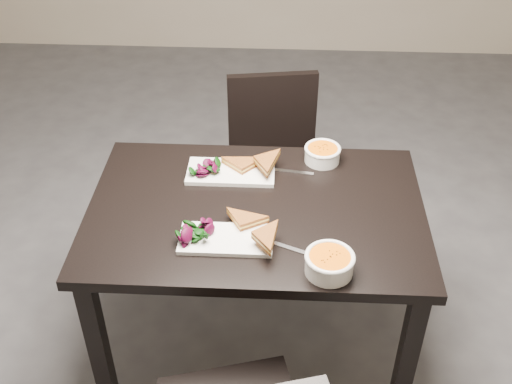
% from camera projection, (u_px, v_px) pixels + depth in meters
% --- Properties ---
extents(ground, '(5.00, 5.00, 0.00)m').
position_uv_depth(ground, '(197.00, 262.00, 3.09)').
color(ground, '#47474C').
rests_on(ground, ground).
extents(table, '(1.20, 0.80, 0.75)m').
position_uv_depth(table, '(256.00, 229.00, 2.29)').
color(table, black).
rests_on(table, ground).
extents(chair_far, '(0.48, 0.48, 0.85)m').
position_uv_depth(chair_far, '(275.00, 155.00, 2.97)').
color(chair_far, black).
rests_on(chair_far, ground).
extents(plate_near, '(0.31, 0.16, 0.02)m').
position_uv_depth(plate_near, '(226.00, 239.00, 2.08)').
color(plate_near, white).
rests_on(plate_near, table).
extents(sandwich_near, '(0.19, 0.18, 0.05)m').
position_uv_depth(sandwich_near, '(246.00, 229.00, 2.07)').
color(sandwich_near, '#A55C22').
rests_on(sandwich_near, plate_near).
extents(salad_near, '(0.10, 0.09, 0.04)m').
position_uv_depth(salad_near, '(196.00, 232.00, 2.07)').
color(salad_near, black).
rests_on(salad_near, plate_near).
extents(soup_bowl_near, '(0.16, 0.16, 0.07)m').
position_uv_depth(soup_bowl_near, '(329.00, 262.00, 1.95)').
color(soup_bowl_near, white).
rests_on(soup_bowl_near, table).
extents(cutlery_near, '(0.17, 0.08, 0.00)m').
position_uv_depth(cutlery_near, '(287.00, 247.00, 2.06)').
color(cutlery_near, silver).
rests_on(cutlery_near, table).
extents(plate_far, '(0.33, 0.17, 0.02)m').
position_uv_depth(plate_far, '(231.00, 172.00, 2.39)').
color(plate_far, white).
rests_on(plate_far, table).
extents(sandwich_far, '(0.20, 0.21, 0.05)m').
position_uv_depth(sandwich_far, '(248.00, 167.00, 2.35)').
color(sandwich_far, '#A55C22').
rests_on(sandwich_far, plate_far).
extents(salad_far, '(0.10, 0.09, 0.05)m').
position_uv_depth(salad_far, '(204.00, 165.00, 2.37)').
color(salad_far, black).
rests_on(salad_far, plate_far).
extents(soup_bowl_far, '(0.14, 0.14, 0.06)m').
position_uv_depth(soup_bowl_far, '(322.00, 153.00, 2.44)').
color(soup_bowl_far, white).
rests_on(soup_bowl_far, table).
extents(cutlery_far, '(0.18, 0.04, 0.00)m').
position_uv_depth(cutlery_far, '(290.00, 171.00, 2.40)').
color(cutlery_far, silver).
rests_on(cutlery_far, table).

